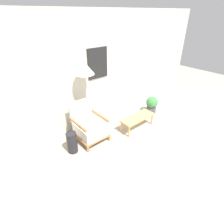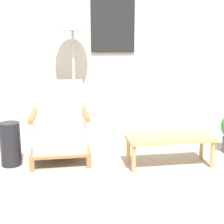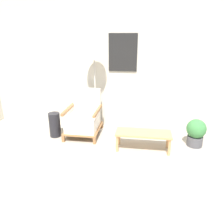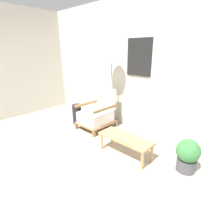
# 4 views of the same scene
# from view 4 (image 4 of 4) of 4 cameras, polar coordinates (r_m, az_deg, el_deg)

# --- Properties ---
(ground_plane) EXTENTS (14.00, 14.00, 0.00)m
(ground_plane) POSITION_cam_4_polar(r_m,az_deg,el_deg) (2.90, -23.24, -17.86)
(ground_plane) COLOR #A89E8E
(wall_back) EXTENTS (8.00, 0.09, 2.70)m
(wall_back) POSITION_cam_4_polar(r_m,az_deg,el_deg) (3.80, 6.83, 14.39)
(wall_back) COLOR beige
(wall_back) RESTS_ON ground_plane
(armchair) EXTENTS (0.64, 0.74, 0.87)m
(armchair) POSITION_cam_4_polar(r_m,az_deg,el_deg) (3.95, -4.78, -0.62)
(armchair) COLOR olive
(armchair) RESTS_ON ground_plane
(floor_lamp) EXTENTS (0.42, 0.42, 1.72)m
(floor_lamp) POSITION_cam_4_polar(r_m,az_deg,el_deg) (3.79, -0.18, 16.70)
(floor_lamp) COLOR #B7B2A8
(floor_lamp) RESTS_ON ground_plane
(coffee_table) EXTENTS (0.94, 0.35, 0.33)m
(coffee_table) POSITION_cam_4_polar(r_m,az_deg,el_deg) (2.94, 4.38, -9.01)
(coffee_table) COLOR tan
(coffee_table) RESTS_ON ground_plane
(vase) EXTENTS (0.22, 0.22, 0.48)m
(vase) POSITION_cam_4_polar(r_m,az_deg,el_deg) (4.27, -11.36, -0.64)
(vase) COLOR black
(vase) RESTS_ON ground_plane
(potted_plant) EXTENTS (0.34, 0.34, 0.50)m
(potted_plant) POSITION_cam_4_polar(r_m,az_deg,el_deg) (2.81, 23.46, -12.62)
(potted_plant) COLOR #4C4C51
(potted_plant) RESTS_ON ground_plane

